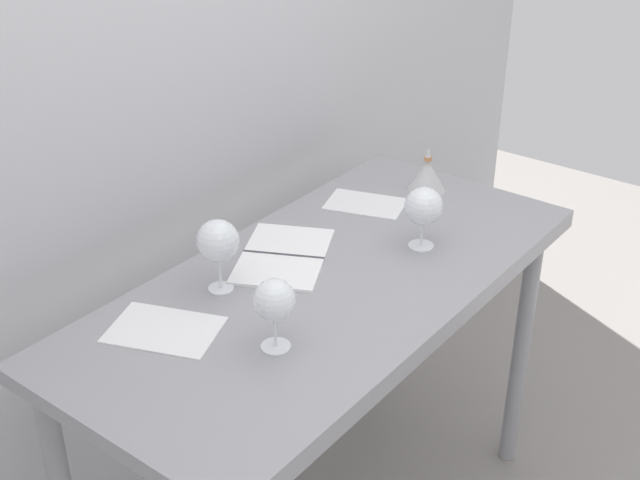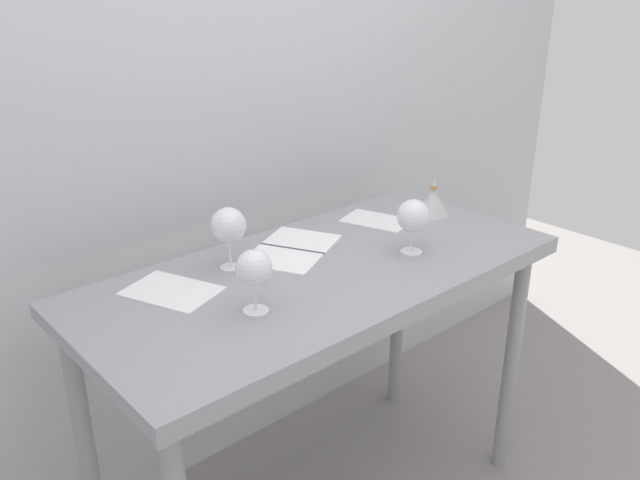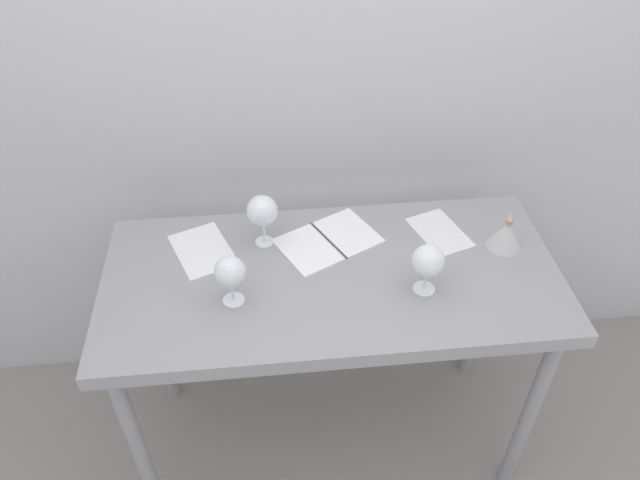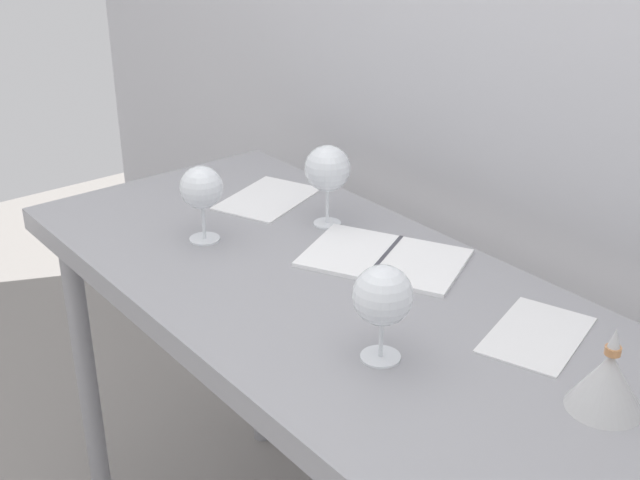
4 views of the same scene
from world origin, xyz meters
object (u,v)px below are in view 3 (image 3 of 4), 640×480
at_px(open_notebook, 328,241).
at_px(tasting_sheet_upper, 440,232).
at_px(tasting_sheet_lower, 203,250).
at_px(decanter_funnel, 506,234).
at_px(wine_glass_far_left, 262,212).
at_px(wine_glass_near_left, 230,272).
at_px(wine_glass_near_right, 428,262).

xyz_separation_m(open_notebook, tasting_sheet_upper, (0.37, 0.01, -0.00)).
bearing_deg(tasting_sheet_lower, open_notebook, -22.00).
relative_size(tasting_sheet_lower, decanter_funnel, 1.74).
height_order(wine_glass_far_left, wine_glass_near_left, wine_glass_far_left).
distance_m(open_notebook, tasting_sheet_lower, 0.40).
relative_size(wine_glass_near_left, tasting_sheet_lower, 0.69).
bearing_deg(wine_glass_near_left, wine_glass_near_right, -1.19).
height_order(wine_glass_far_left, decanter_funnel, wine_glass_far_left).
distance_m(wine_glass_near_left, tasting_sheet_upper, 0.73).
xyz_separation_m(wine_glass_far_left, wine_glass_near_right, (0.46, -0.26, -0.01)).
bearing_deg(wine_glass_near_right, tasting_sheet_upper, 65.77).
bearing_deg(tasting_sheet_lower, decanter_funnel, -26.39).
xyz_separation_m(wine_glass_near_right, tasting_sheet_upper, (0.11, 0.25, -0.11)).
bearing_deg(tasting_sheet_upper, wine_glass_far_left, 160.44).
distance_m(wine_glass_far_left, decanter_funnel, 0.77).
bearing_deg(tasting_sheet_upper, wine_glass_near_right, -132.79).
bearing_deg(wine_glass_far_left, tasting_sheet_lower, -174.42).
xyz_separation_m(wine_glass_far_left, tasting_sheet_lower, (-0.20, -0.02, -0.12)).
xyz_separation_m(wine_glass_near_right, open_notebook, (-0.26, 0.24, -0.11)).
xyz_separation_m(wine_glass_near_left, tasting_sheet_upper, (0.68, 0.24, -0.11)).
distance_m(wine_glass_near_right, tasting_sheet_upper, 0.30).
distance_m(open_notebook, decanter_funnel, 0.57).
bearing_deg(decanter_funnel, tasting_sheet_upper, 155.92).
distance_m(wine_glass_far_left, wine_glass_near_left, 0.27).
relative_size(wine_glass_near_left, open_notebook, 0.44).
height_order(wine_glass_near_right, wine_glass_near_left, wine_glass_near_right).
bearing_deg(wine_glass_near_right, wine_glass_near_left, 178.81).
distance_m(wine_glass_far_left, wine_glass_near_right, 0.53).
relative_size(open_notebook, decanter_funnel, 2.75).
relative_size(open_notebook, tasting_sheet_upper, 1.72).
bearing_deg(tasting_sheet_upper, wine_glass_near_left, -178.89).
bearing_deg(open_notebook, wine_glass_far_left, 147.42).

